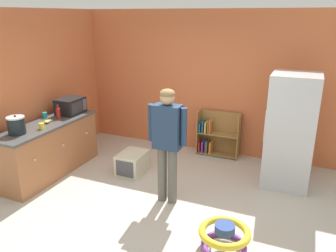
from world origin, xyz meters
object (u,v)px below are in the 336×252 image
Objects in this scene: microwave at (71,106)px; yellow_cup at (42,126)px; kitchen_counter at (49,148)px; refrigerator at (290,131)px; pet_carrier at (133,163)px; teal_cup at (45,115)px; standing_person at (167,137)px; crock_pot at (16,125)px; baby_walker at (224,237)px; ketchup_bottle at (58,113)px; bookshelf at (216,136)px; banana_bunch at (48,121)px.

yellow_cup is at bearing -81.02° from microwave.
refrigerator is (3.73, 1.18, 0.44)m from kitchen_counter.
refrigerator is 2.62m from pet_carrier.
kitchen_counter is at bearing -45.69° from teal_cup.
standing_person reaches higher than crock_pot.
baby_walker is 1.09× the size of pet_carrier.
microwave is 1.95× the size of ketchup_bottle.
teal_cup reaches higher than bookshelf.
kitchen_counter is at bearing -162.42° from refrigerator.
refrigerator is 2.95× the size of baby_walker.
teal_cup is at bearing -168.87° from ketchup_bottle.
refrigerator is 2.09× the size of bookshelf.
baby_walker is at bearing -23.50° from microwave.
banana_bunch is (-3.20, 0.79, 0.77)m from baby_walker.
standing_person is 3.48× the size of microwave.
pet_carrier is at bearing -165.79° from refrigerator.
teal_cup is (-1.51, -0.33, 0.77)m from pet_carrier.
microwave is at bearing 156.50° from baby_walker.
baby_walker is at bearing -16.11° from teal_cup.
refrigerator reaches higher than standing_person.
bookshelf is 3.15m from teal_cup.
bookshelf is 8.95× the size of teal_cup.
teal_cup is (-3.45, 1.00, 0.79)m from baby_walker.
banana_bunch is (-2.18, 0.08, -0.07)m from standing_person.
crock_pot is 3.09× the size of teal_cup.
standing_person is 17.60× the size of yellow_cup.
crock_pot is at bearing -75.82° from teal_cup.
teal_cup is at bearing 128.40° from yellow_cup.
crock_pot reaches higher than baby_walker.
ketchup_bottle is at bearing 171.20° from standing_person.
microwave is 0.35m from ketchup_bottle.
pet_carrier is 1.54m from microwave.
teal_cup is (-0.24, -0.40, -0.09)m from microwave.
bookshelf is 5.45× the size of banana_bunch.
ketchup_bottle is 2.59× the size of teal_cup.
pet_carrier is 3.54× the size of banana_bunch.
kitchen_counter is 20.29× the size of yellow_cup.
crock_pot is 1.19× the size of ketchup_bottle.
standing_person is 17.60× the size of teal_cup.
crock_pot reaches higher than kitchen_counter.
teal_cup is at bearing 104.18° from crock_pot.
microwave is at bearing 90.76° from banana_bunch.
ketchup_bottle reaches higher than yellow_cup.
bookshelf is 2.92m from ketchup_bottle.
ketchup_bottle reaches higher than kitchen_counter.
pet_carrier is 5.81× the size of yellow_cup.
yellow_cup is at bearing 60.46° from crock_pot.
bookshelf is 1.74m from pet_carrier.
teal_cup is (-0.25, -0.05, -0.05)m from ketchup_bottle.
standing_person is 2.28m from crock_pot.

